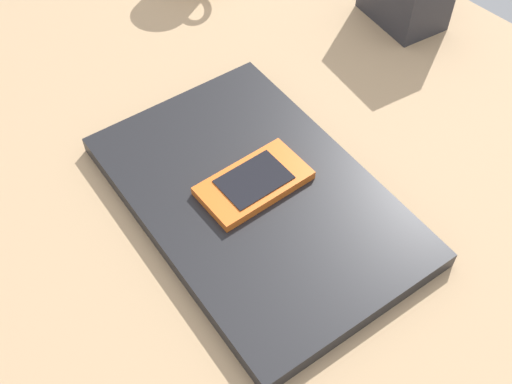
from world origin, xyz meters
The scene contains 3 objects.
desk_surface centered at (0.00, 0.00, 1.50)cm, with size 120.00×80.00×3.00cm, color tan.
laptop_closed centered at (0.80, -5.28, 3.94)cm, with size 33.66×22.04×1.88cm, color black.
cell_phone_on_laptop centered at (-0.12, -4.85, 5.40)cm, with size 6.79×11.52×1.10cm.
Camera 1 is at (30.36, -31.69, 54.52)cm, focal length 44.61 mm.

